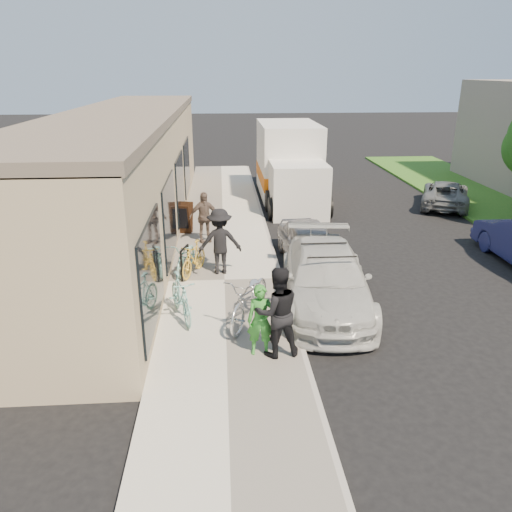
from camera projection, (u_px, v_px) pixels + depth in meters
name	position (u px, v px, depth m)	size (l,w,h in m)	color
ground	(318.00, 337.00, 10.90)	(120.00, 120.00, 0.00)	black
sidewalk	(225.00, 282.00, 13.54)	(3.00, 34.00, 0.15)	beige
curb	(281.00, 281.00, 13.65)	(0.12, 34.00, 0.13)	#A09A92
storefront	(128.00, 173.00, 17.27)	(3.60, 20.00, 4.22)	tan
bike_rack	(185.00, 259.00, 13.49)	(0.21, 0.60, 0.88)	black
sandwich_board	(182.00, 218.00, 17.21)	(0.76, 0.76, 1.04)	black
sedan_white	(326.00, 278.00, 12.15)	(2.52, 5.15, 1.48)	beige
sedan_silver	(309.00, 243.00, 14.89)	(1.47, 3.66, 1.25)	gray
moving_truck	(290.00, 167.00, 22.02)	(2.55, 6.69, 3.28)	silver
far_car_gray	(445.00, 194.00, 21.13)	(1.81, 3.93, 1.09)	slate
tandem_bike	(250.00, 298.00, 11.11)	(0.76, 2.18, 1.14)	silver
woman_rider	(261.00, 320.00, 9.76)	(0.54, 0.35, 1.47)	#328A2E
man_standing	(277.00, 312.00, 9.67)	(0.90, 0.70, 1.86)	black
cruiser_bike_a	(181.00, 297.00, 11.28)	(0.48, 1.70, 1.02)	#8ACEC3
cruiser_bike_b	(186.00, 256.00, 13.98)	(0.57, 1.65, 0.87)	#8ACEC3
cruiser_bike_c	(194.00, 258.00, 13.76)	(0.43, 1.51, 0.91)	gold
bystander_a	(220.00, 241.00, 13.68)	(1.19, 0.68, 1.84)	black
bystander_b	(204.00, 217.00, 16.23)	(0.98, 0.41, 1.67)	brown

